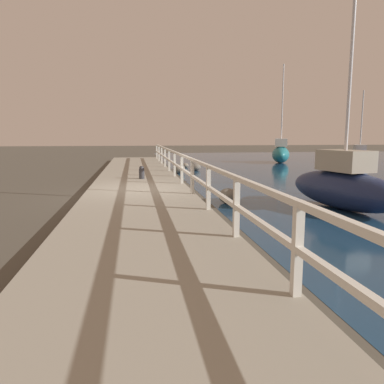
{
  "coord_description": "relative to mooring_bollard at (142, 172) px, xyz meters",
  "views": [
    {
      "loc": [
        -0.16,
        -12.48,
        2.04
      ],
      "look_at": [
        1.4,
        -2.48,
        0.49
      ],
      "focal_mm": 35.0,
      "sensor_mm": 36.0,
      "label": 1
    }
  ],
  "objects": [
    {
      "name": "ground_plane",
      "position": [
        -0.15,
        -2.97,
        -0.52
      ],
      "size": [
        120.0,
        120.0,
        0.0
      ],
      "primitive_type": "plane",
      "color": "#4C473D"
    },
    {
      "name": "dock_walkway",
      "position": [
        -0.15,
        -2.97,
        -0.39
      ],
      "size": [
        3.4,
        36.0,
        0.25
      ],
      "color": "gray",
      "rests_on": "ground"
    },
    {
      "name": "railing",
      "position": [
        1.45,
        -2.97,
        0.47
      ],
      "size": [
        0.1,
        32.5,
        1.09
      ],
      "color": "silver",
      "rests_on": "dock_walkway"
    },
    {
      "name": "boulder_mid_strip",
      "position": [
        2.9,
        7.8,
        -0.37
      ],
      "size": [
        0.39,
        0.35,
        0.3
      ],
      "color": "slate",
      "rests_on": "ground"
    },
    {
      "name": "boulder_water_edge",
      "position": [
        2.48,
        -4.64,
        -0.29
      ],
      "size": [
        0.6,
        0.54,
        0.45
      ],
      "color": "#666056",
      "rests_on": "ground"
    },
    {
      "name": "boulder_near_dock",
      "position": [
        2.08,
        4.41,
        -0.27
      ],
      "size": [
        0.66,
        0.6,
        0.5
      ],
      "color": "#666056",
      "rests_on": "ground"
    },
    {
      "name": "boulder_far_strip",
      "position": [
        3.23,
        5.77,
        -0.31
      ],
      "size": [
        0.54,
        0.49,
        0.41
      ],
      "color": "#666056",
      "rests_on": "ground"
    },
    {
      "name": "mooring_bollard",
      "position": [
        0.0,
        0.0,
        0.0
      ],
      "size": [
        0.22,
        0.22,
        0.53
      ],
      "color": "#333338",
      "rests_on": "dock_walkway"
    },
    {
      "name": "sailboat_teal",
      "position": [
        10.43,
        10.89,
        0.21
      ],
      "size": [
        2.44,
        3.77,
        7.04
      ],
      "rotation": [
        0.0,
        0.0,
        -0.37
      ],
      "color": "#1E707A",
      "rests_on": "water_surface"
    },
    {
      "name": "sailboat_blue",
      "position": [
        16.04,
        9.77,
        0.03
      ],
      "size": [
        2.31,
        3.83,
        5.19
      ],
      "rotation": [
        0.0,
        0.0,
        -0.37
      ],
      "color": "#2D4C9E",
      "rests_on": "water_surface"
    },
    {
      "name": "sailboat_navy",
      "position": [
        5.39,
        -6.01,
        0.14
      ],
      "size": [
        1.99,
        4.22,
        6.68
      ],
      "rotation": [
        0.0,
        0.0,
        0.2
      ],
      "color": "#192347",
      "rests_on": "water_surface"
    }
  ]
}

